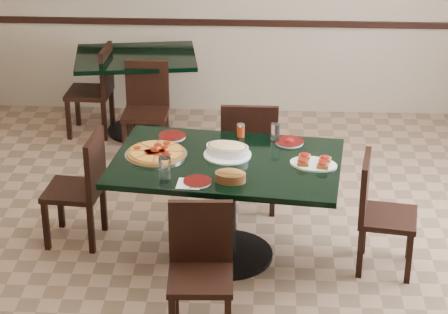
{
  "coord_description": "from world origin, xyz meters",
  "views": [
    {
      "loc": [
        0.19,
        -5.32,
        3.26
      ],
      "look_at": [
        -0.08,
        0.0,
        0.77
      ],
      "focal_mm": 70.0,
      "sensor_mm": 36.0,
      "label": 1
    }
  ],
  "objects_px": {
    "bruschetta_platter": "(314,162)",
    "chair_near": "(201,263)",
    "chair_right": "(378,208)",
    "bread_basket": "(230,176)",
    "main_table": "(227,185)",
    "back_chair_left": "(97,86)",
    "chair_far": "(250,150)",
    "lasagna_casserole": "(227,149)",
    "pepperoni_pizza": "(156,153)",
    "chair_left": "(83,183)",
    "back_table": "(137,79)",
    "back_chair_near": "(146,104)"
  },
  "relations": [
    {
      "from": "chair_far",
      "to": "lasagna_casserole",
      "type": "xyz_separation_m",
      "value": [
        -0.14,
        -0.63,
        0.29
      ]
    },
    {
      "from": "chair_near",
      "to": "back_chair_near",
      "type": "xyz_separation_m",
      "value": [
        -0.67,
        2.59,
        -0.01
      ]
    },
    {
      "from": "back_chair_left",
      "to": "lasagna_casserole",
      "type": "bearing_deg",
      "value": 34.84
    },
    {
      "from": "chair_far",
      "to": "bruschetta_platter",
      "type": "height_order",
      "value": "chair_far"
    },
    {
      "from": "back_chair_near",
      "to": "pepperoni_pizza",
      "type": "height_order",
      "value": "back_chair_near"
    },
    {
      "from": "back_chair_left",
      "to": "pepperoni_pizza",
      "type": "height_order",
      "value": "back_chair_left"
    },
    {
      "from": "pepperoni_pizza",
      "to": "lasagna_casserole",
      "type": "relative_size",
      "value": 1.29
    },
    {
      "from": "bread_basket",
      "to": "lasagna_casserole",
      "type": "bearing_deg",
      "value": 102.23
    },
    {
      "from": "main_table",
      "to": "chair_near",
      "type": "bearing_deg",
      "value": -91.09
    },
    {
      "from": "back_chair_left",
      "to": "main_table",
      "type": "bearing_deg",
      "value": 33.82
    },
    {
      "from": "chair_right",
      "to": "bread_basket",
      "type": "xyz_separation_m",
      "value": [
        -0.99,
        -0.23,
        0.34
      ]
    },
    {
      "from": "back_chair_left",
      "to": "lasagna_casserole",
      "type": "distance_m",
      "value": 2.45
    },
    {
      "from": "main_table",
      "to": "chair_right",
      "type": "distance_m",
      "value": 1.03
    },
    {
      "from": "chair_left",
      "to": "back_chair_near",
      "type": "bearing_deg",
      "value": 176.49
    },
    {
      "from": "main_table",
      "to": "chair_left",
      "type": "bearing_deg",
      "value": 177.22
    },
    {
      "from": "pepperoni_pizza",
      "to": "bruschetta_platter",
      "type": "xyz_separation_m",
      "value": [
        1.07,
        -0.1,
        0.01
      ]
    },
    {
      "from": "chair_right",
      "to": "bread_basket",
      "type": "bearing_deg",
      "value": 112.8
    },
    {
      "from": "chair_left",
      "to": "back_chair_left",
      "type": "relative_size",
      "value": 1.0
    },
    {
      "from": "chair_right",
      "to": "bread_basket",
      "type": "distance_m",
      "value": 1.07
    },
    {
      "from": "back_table",
      "to": "back_chair_left",
      "type": "distance_m",
      "value": 0.37
    },
    {
      "from": "bruschetta_platter",
      "to": "main_table",
      "type": "bearing_deg",
      "value": -167.19
    },
    {
      "from": "back_chair_left",
      "to": "bread_basket",
      "type": "relative_size",
      "value": 3.88
    },
    {
      "from": "chair_near",
      "to": "lasagna_casserole",
      "type": "distance_m",
      "value": 0.99
    },
    {
      "from": "back_table",
      "to": "back_chair_near",
      "type": "bearing_deg",
      "value": -80.14
    },
    {
      "from": "chair_near",
      "to": "back_table",
      "type": "bearing_deg",
      "value": 102.31
    },
    {
      "from": "chair_far",
      "to": "bruschetta_platter",
      "type": "bearing_deg",
      "value": 120.69
    },
    {
      "from": "back_table",
      "to": "chair_left",
      "type": "distance_m",
      "value": 2.01
    },
    {
      "from": "chair_left",
      "to": "chair_far",
      "type": "bearing_deg",
      "value": 119.88
    },
    {
      "from": "bread_basket",
      "to": "main_table",
      "type": "bearing_deg",
      "value": 103.88
    },
    {
      "from": "main_table",
      "to": "back_chair_left",
      "type": "xyz_separation_m",
      "value": [
        -1.29,
        2.13,
        -0.1
      ]
    },
    {
      "from": "back_chair_near",
      "to": "bread_basket",
      "type": "relative_size",
      "value": 3.78
    },
    {
      "from": "bruschetta_platter",
      "to": "chair_near",
      "type": "bearing_deg",
      "value": -114.11
    },
    {
      "from": "chair_near",
      "to": "back_chair_near",
      "type": "distance_m",
      "value": 2.67
    },
    {
      "from": "chair_left",
      "to": "lasagna_casserole",
      "type": "distance_m",
      "value": 1.09
    },
    {
      "from": "chair_right",
      "to": "back_chair_left",
      "type": "relative_size",
      "value": 0.98
    },
    {
      "from": "main_table",
      "to": "back_table",
      "type": "xyz_separation_m",
      "value": [
        -0.93,
        2.18,
        -0.04
      ]
    },
    {
      "from": "main_table",
      "to": "pepperoni_pizza",
      "type": "relative_size",
      "value": 3.84
    },
    {
      "from": "chair_right",
      "to": "lasagna_casserole",
      "type": "bearing_deg",
      "value": 90.77
    },
    {
      "from": "chair_near",
      "to": "chair_right",
      "type": "distance_m",
      "value": 1.37
    },
    {
      "from": "chair_left",
      "to": "chair_right",
      "type": "bearing_deg",
      "value": 88.37
    },
    {
      "from": "main_table",
      "to": "chair_far",
      "type": "xyz_separation_m",
      "value": [
        0.14,
        0.71,
        -0.06
      ]
    },
    {
      "from": "chair_near",
      "to": "back_chair_left",
      "type": "relative_size",
      "value": 0.99
    },
    {
      "from": "chair_far",
      "to": "pepperoni_pizza",
      "type": "distance_m",
      "value": 0.94
    },
    {
      "from": "chair_near",
      "to": "pepperoni_pizza",
      "type": "distance_m",
      "value": 1.02
    },
    {
      "from": "back_chair_left",
      "to": "pepperoni_pizza",
      "type": "distance_m",
      "value": 2.25
    },
    {
      "from": "pepperoni_pizza",
      "to": "lasagna_casserole",
      "type": "bearing_deg",
      "value": 2.63
    },
    {
      "from": "chair_right",
      "to": "back_chair_near",
      "type": "relative_size",
      "value": 1.0
    },
    {
      "from": "back_table",
      "to": "chair_far",
      "type": "xyz_separation_m",
      "value": [
        1.07,
        -1.47,
        -0.02
      ]
    },
    {
      "from": "back_table",
      "to": "back_chair_left",
      "type": "relative_size",
      "value": 1.4
    },
    {
      "from": "back_chair_near",
      "to": "pepperoni_pizza",
      "type": "distance_m",
      "value": 1.75
    }
  ]
}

